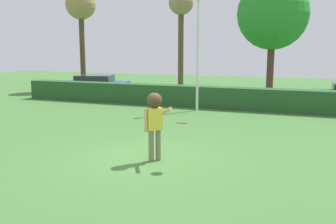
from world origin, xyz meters
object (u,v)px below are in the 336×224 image
at_px(person, 155,116).
at_px(parked_car_blue, 95,84).
at_px(lamppost, 198,48).
at_px(bare_elm_tree, 81,8).
at_px(maple_tree, 181,9).
at_px(frisbee, 182,123).
at_px(willow_tree, 273,14).

xyz_separation_m(person, parked_car_blue, (-8.87, 11.53, -0.52)).
xyz_separation_m(lamppost, parked_car_blue, (-7.67, 3.42, -2.23)).
bearing_deg(bare_elm_tree, maple_tree, 38.74).
xyz_separation_m(frisbee, maple_tree, (-6.31, 18.60, 4.64)).
bearing_deg(maple_tree, lamppost, -67.29).
relative_size(frisbee, maple_tree, 0.04).
distance_m(parked_car_blue, bare_elm_tree, 5.85).
bearing_deg(maple_tree, person, -73.39).
relative_size(lamppost, maple_tree, 0.73).
distance_m(frisbee, willow_tree, 16.49).
height_order(lamppost, willow_tree, willow_tree).
distance_m(frisbee, parked_car_blue, 15.35).
bearing_deg(parked_car_blue, frisbee, -50.65).
height_order(lamppost, parked_car_blue, lamppost).
bearing_deg(maple_tree, bare_elm_tree, -141.26).
xyz_separation_m(person, lamppost, (-1.20, 8.11, 1.71)).
height_order(bare_elm_tree, maple_tree, maple_tree).
xyz_separation_m(frisbee, parked_car_blue, (-9.73, 11.86, -0.45)).
bearing_deg(maple_tree, willow_tree, -20.55).
distance_m(willow_tree, maple_tree, 7.35).
distance_m(willow_tree, bare_elm_tree, 12.69).
bearing_deg(lamppost, willow_tree, 71.16).
relative_size(parked_car_blue, maple_tree, 0.63).
distance_m(lamppost, maple_tree, 11.38).
xyz_separation_m(lamppost, maple_tree, (-4.25, 10.16, 2.86)).
relative_size(willow_tree, maple_tree, 1.00).
relative_size(bare_elm_tree, maple_tree, 0.96).
xyz_separation_m(lamppost, bare_elm_tree, (-9.92, 5.61, 2.70)).
height_order(person, lamppost, lamppost).
height_order(lamppost, maple_tree, maple_tree).
bearing_deg(lamppost, frisbee, -76.32).
xyz_separation_m(parked_car_blue, willow_tree, (10.26, 4.17, 4.28)).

